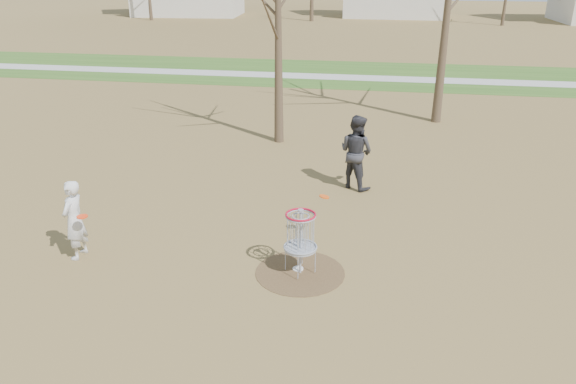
% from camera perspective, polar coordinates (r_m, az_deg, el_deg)
% --- Properties ---
extents(ground, '(160.00, 160.00, 0.00)m').
position_cam_1_polar(ground, '(11.36, 1.24, -8.19)').
color(ground, brown).
rests_on(ground, ground).
extents(green_band, '(160.00, 8.00, 0.01)m').
position_cam_1_polar(green_band, '(31.23, 7.04, 11.79)').
color(green_band, '#2D5119').
rests_on(green_band, ground).
extents(footpath, '(160.00, 1.50, 0.01)m').
position_cam_1_polar(footpath, '(30.24, 6.94, 11.46)').
color(footpath, '#9E9E99').
rests_on(footpath, green_band).
extents(dirt_circle, '(1.80, 1.80, 0.01)m').
position_cam_1_polar(dirt_circle, '(11.36, 1.24, -8.17)').
color(dirt_circle, '#47331E').
rests_on(dirt_circle, ground).
extents(player_standing, '(0.44, 0.64, 1.71)m').
position_cam_1_polar(player_standing, '(12.35, -20.90, -2.67)').
color(player_standing, silver).
rests_on(player_standing, ground).
extents(player_throwing, '(1.24, 1.18, 2.03)m').
position_cam_1_polar(player_throwing, '(15.21, 6.93, 4.07)').
color(player_throwing, '#2E2E33').
rests_on(player_throwing, ground).
extents(disc_grounded, '(0.22, 0.22, 0.02)m').
position_cam_1_polar(disc_grounded, '(11.45, 1.02, -7.80)').
color(disc_grounded, white).
rests_on(disc_grounded, dirt_circle).
extents(discs_in_play, '(4.86, 2.03, 0.08)m').
position_cam_1_polar(discs_in_play, '(11.73, -7.54, -1.39)').
color(discs_in_play, '#ED4D0C').
rests_on(discs_in_play, ground).
extents(disc_golf_basket, '(0.64, 0.64, 1.35)m').
position_cam_1_polar(disc_golf_basket, '(10.92, 1.28, -4.07)').
color(disc_golf_basket, '#9EA3AD').
rests_on(disc_golf_basket, ground).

